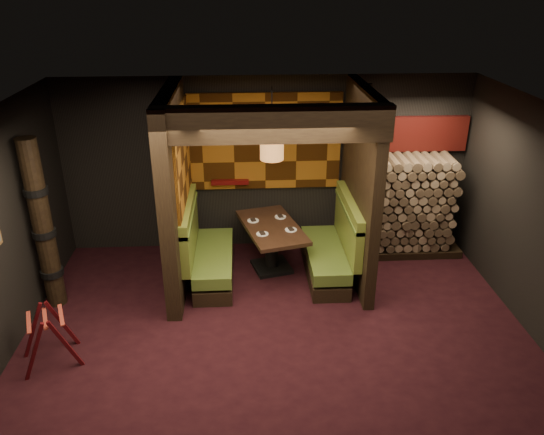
{
  "coord_description": "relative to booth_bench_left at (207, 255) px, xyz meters",
  "views": [
    {
      "loc": [
        -0.39,
        -5.38,
        4.23
      ],
      "look_at": [
        0.0,
        1.3,
        1.15
      ],
      "focal_mm": 35.0,
      "sensor_mm": 36.0,
      "label": 1
    }
  ],
  "objects": [
    {
      "name": "booth_bench_right",
      "position": [
        1.89,
        0.0,
        0.0
      ],
      "size": [
        0.68,
        1.6,
        1.14
      ],
      "color": "black",
      "rests_on": "floor"
    },
    {
      "name": "totem_column",
      "position": [
        -2.09,
        -0.55,
        0.79
      ],
      "size": [
        0.31,
        0.31,
        2.4
      ],
      "color": "black",
      "rests_on": "floor"
    },
    {
      "name": "lacquer_shelf",
      "position": [
        0.36,
        1.0,
        0.78
      ],
      "size": [
        0.6,
        0.12,
        0.07
      ],
      "primitive_type": "cube",
      "color": "#570A0B",
      "rests_on": "wall_back"
    },
    {
      "name": "dining_table",
      "position": [
        0.99,
        0.23,
        0.12
      ],
      "size": [
        1.1,
        1.57,
        0.75
      ],
      "color": "black",
      "rests_on": "floor"
    },
    {
      "name": "bay_front_post",
      "position": [
        2.35,
        0.31,
        1.02
      ],
      "size": [
        0.08,
        0.08,
        2.85
      ],
      "primitive_type": "cube",
      "color": "black",
      "rests_on": "floor"
    },
    {
      "name": "wall_back",
      "position": [
        0.96,
        1.11,
        1.02
      ],
      "size": [
        6.5,
        0.02,
        2.85
      ],
      "primitive_type": "cube",
      "color": "black",
      "rests_on": "ground"
    },
    {
      "name": "tapa_side_panel",
      "position": [
        -0.27,
        0.17,
        1.45
      ],
      "size": [
        0.04,
        1.85,
        1.45
      ],
      "primitive_type": "cube",
      "color": "#905314",
      "rests_on": "partition_left"
    },
    {
      "name": "pendant_lamp",
      "position": [
        0.99,
        0.18,
        1.65
      ],
      "size": [
        0.34,
        0.34,
        1.03
      ],
      "color": "#AB6A32",
      "rests_on": "ceiling"
    },
    {
      "name": "floor",
      "position": [
        0.96,
        -1.65,
        -0.41
      ],
      "size": [
        6.5,
        5.5,
        0.02
      ],
      "primitive_type": "cube",
      "color": "black",
      "rests_on": "ground"
    },
    {
      "name": "wall_front",
      "position": [
        0.96,
        -4.41,
        1.02
      ],
      "size": [
        6.5,
        0.02,
        2.85
      ],
      "primitive_type": "cube",
      "color": "black",
      "rests_on": "ground"
    },
    {
      "name": "ceiling",
      "position": [
        0.96,
        -1.65,
        2.46
      ],
      "size": [
        6.5,
        5.5,
        0.02
      ],
      "primitive_type": "cube",
      "color": "black",
      "rests_on": "ground"
    },
    {
      "name": "booth_bench_left",
      "position": [
        0.0,
        0.0,
        0.0
      ],
      "size": [
        0.68,
        1.6,
        1.14
      ],
      "color": "black",
      "rests_on": "floor"
    },
    {
      "name": "partition_left",
      "position": [
        -0.39,
        -0.0,
        1.02
      ],
      "size": [
        0.2,
        2.2,
        2.85
      ],
      "primitive_type": "cube",
      "color": "black",
      "rests_on": "floor"
    },
    {
      "name": "header_beam",
      "position": [
        0.94,
        -0.95,
        2.23
      ],
      "size": [
        2.85,
        0.18,
        0.44
      ],
      "primitive_type": "cube",
      "color": "black",
      "rests_on": "partition_left"
    },
    {
      "name": "partition_right",
      "position": [
        2.26,
        0.05,
        1.02
      ],
      "size": [
        0.15,
        2.1,
        2.85
      ],
      "primitive_type": "cube",
      "color": "black",
      "rests_on": "floor"
    },
    {
      "name": "place_settings",
      "position": [
        0.99,
        0.23,
        0.36
      ],
      "size": [
        0.73,
        0.76,
        0.03
      ],
      "color": "white",
      "rests_on": "dining_table"
    },
    {
      "name": "firewood_stack",
      "position": [
        3.25,
        0.7,
        0.42
      ],
      "size": [
        1.73,
        0.7,
        1.64
      ],
      "color": "black",
      "rests_on": "floor"
    },
    {
      "name": "mosaic_header",
      "position": [
        3.25,
        1.03,
        1.52
      ],
      "size": [
        1.83,
        0.1,
        0.56
      ],
      "primitive_type": "cube",
      "color": "maroon",
      "rests_on": "wall_back"
    },
    {
      "name": "luggage_rack",
      "position": [
        -1.76,
        -1.81,
        -0.03
      ],
      "size": [
        0.81,
        0.69,
        0.74
      ],
      "color": "#40080B",
      "rests_on": "floor"
    },
    {
      "name": "tapa_back_panel",
      "position": [
        0.94,
        1.06,
        1.42
      ],
      "size": [
        2.4,
        0.06,
        1.55
      ],
      "primitive_type": "cube",
      "color": "#905314",
      "rests_on": "wall_back"
    }
  ]
}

